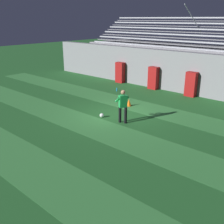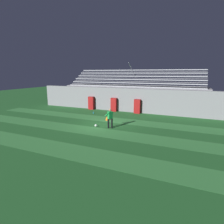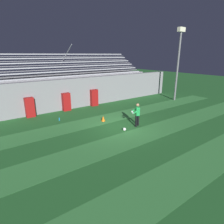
# 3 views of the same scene
# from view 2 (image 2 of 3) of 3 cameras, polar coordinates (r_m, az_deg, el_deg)

# --- Properties ---
(ground_plane) EXTENTS (80.00, 80.00, 0.00)m
(ground_plane) POSITION_cam_2_polar(r_m,az_deg,el_deg) (16.89, -2.87, -3.86)
(ground_plane) COLOR #236028
(turf_stripe_near) EXTENTS (28.00, 1.99, 0.01)m
(turf_stripe_near) POSITION_cam_2_polar(r_m,az_deg,el_deg) (12.13, -15.92, -10.71)
(turf_stripe_near) COLOR #38843D
(turf_stripe_near) RESTS_ON ground
(turf_stripe_mid) EXTENTS (28.00, 1.99, 0.01)m
(turf_stripe_mid) POSITION_cam_2_polar(r_m,az_deg,el_deg) (15.19, -6.30, -5.71)
(turf_stripe_mid) COLOR #38843D
(turf_stripe_mid) RESTS_ON ground
(turf_stripe_far) EXTENTS (28.00, 1.99, 0.01)m
(turf_stripe_far) POSITION_cam_2_polar(r_m,az_deg,el_deg) (18.61, -0.15, -2.37)
(turf_stripe_far) COLOR #38843D
(turf_stripe_far) RESTS_ON ground
(back_wall) EXTENTS (24.00, 0.60, 2.80)m
(back_wall) POSITION_cam_2_polar(r_m,az_deg,el_deg) (22.49, 4.56, 3.69)
(back_wall) COLOR gray
(back_wall) RESTS_ON ground
(padding_pillar_gate_left) EXTENTS (0.70, 0.44, 1.62)m
(padding_pillar_gate_left) POSITION_cam_2_polar(r_m,az_deg,el_deg) (22.59, 0.58, 2.25)
(padding_pillar_gate_left) COLOR maroon
(padding_pillar_gate_left) RESTS_ON ground
(padding_pillar_gate_right) EXTENTS (0.70, 0.44, 1.62)m
(padding_pillar_gate_right) POSITION_cam_2_polar(r_m,az_deg,el_deg) (21.62, 7.71, 1.71)
(padding_pillar_gate_right) COLOR maroon
(padding_pillar_gate_right) RESTS_ON ground
(padding_pillar_far_left) EXTENTS (0.70, 0.44, 1.62)m
(padding_pillar_far_left) POSITION_cam_2_polar(r_m,az_deg,el_deg) (23.99, -6.32, 2.74)
(padding_pillar_far_left) COLOR maroon
(padding_pillar_far_left) RESTS_ON ground
(bleacher_stand) EXTENTS (18.00, 4.75, 5.83)m
(bleacher_stand) POSITION_cam_2_polar(r_m,az_deg,el_deg) (25.01, 6.62, 4.72)
(bleacher_stand) COLOR gray
(bleacher_stand) RESTS_ON ground
(goalkeeper) EXTENTS (0.71, 0.73, 1.67)m
(goalkeeper) POSITION_cam_2_polar(r_m,az_deg,el_deg) (15.62, -0.62, -1.53)
(goalkeeper) COLOR black
(goalkeeper) RESTS_ON ground
(soccer_ball) EXTENTS (0.22, 0.22, 0.22)m
(soccer_ball) POSITION_cam_2_polar(r_m,az_deg,el_deg) (16.25, -4.95, -4.12)
(soccer_ball) COLOR white
(soccer_ball) RESTS_ON ground
(traffic_cone) EXTENTS (0.30, 0.30, 0.42)m
(traffic_cone) POSITION_cam_2_polar(r_m,az_deg,el_deg) (18.37, -1.56, -1.89)
(traffic_cone) COLOR orange
(traffic_cone) RESTS_ON ground
(water_bottle) EXTENTS (0.07, 0.07, 0.24)m
(water_bottle) POSITION_cam_2_polar(r_m,az_deg,el_deg) (21.42, -5.70, -0.22)
(water_bottle) COLOR #1E8CD8
(water_bottle) RESTS_ON ground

